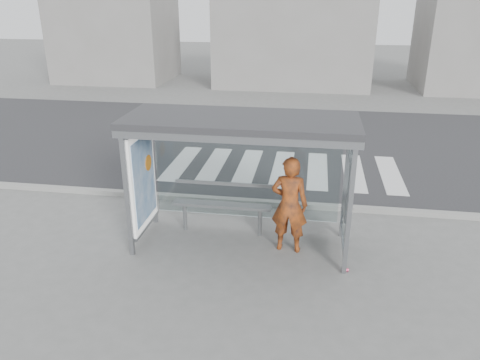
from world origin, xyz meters
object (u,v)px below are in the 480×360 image
object	(u,v)px
bench	(222,205)
soda_can	(345,270)
bus_shelter	(222,149)
person	(289,205)

from	to	relation	value
bench	soda_can	distance (m)	2.81
bus_shelter	soda_can	size ratio (longest dim) A/B	37.04
person	soda_can	size ratio (longest dim) A/B	16.77
person	bench	xyz separation A→B (m)	(-1.41, 0.52, -0.34)
bench	person	bearing A→B (deg)	-20.15
bus_shelter	bench	size ratio (longest dim) A/B	2.07
bus_shelter	soda_can	distance (m)	3.17
soda_can	bus_shelter	bearing A→B (deg)	163.28
bench	soda_can	xyz separation A→B (m)	(2.49, -1.15, -0.59)
person	bench	world-z (taller)	person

